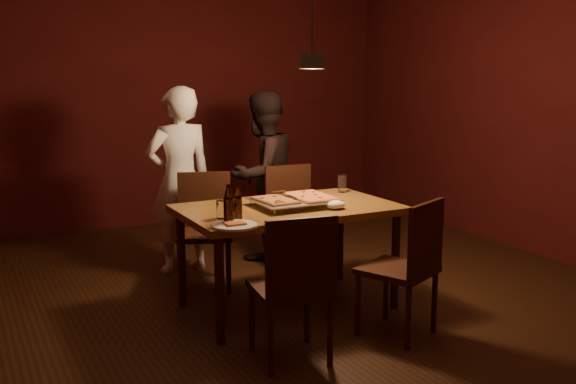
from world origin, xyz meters
name	(u,v)px	position (x,y,z in m)	size (l,w,h in m)	color
room_shell	(312,112)	(0.00, 0.00, 1.40)	(6.00, 6.00, 6.00)	#391B0F
dining_table	(288,216)	(-0.21, -0.04, 0.68)	(1.50, 0.90, 0.75)	#8E5C24
chair_far_left	(205,219)	(-0.55, 0.73, 0.54)	(0.54, 0.54, 0.49)	#38190F
chair_far_right	(293,208)	(0.26, 0.76, 0.54)	(0.45, 0.45, 0.49)	#38190F
chair_near_left	(295,276)	(-0.60, -0.88, 0.54)	(0.47, 0.47, 0.49)	#38190F
chair_near_right	(410,256)	(0.23, -0.86, 0.54)	(0.55, 0.55, 0.49)	#38190F
pizza_tray	(294,203)	(-0.18, -0.06, 0.77)	(0.55, 0.45, 0.05)	silver
pizza_meat	(275,200)	(-0.32, -0.07, 0.81)	(0.21, 0.33, 0.02)	maroon
pizza_cheese	(311,196)	(-0.04, -0.06, 0.81)	(0.27, 0.43, 0.02)	gold
spatula	(291,197)	(-0.18, -0.03, 0.81)	(0.09, 0.24, 0.04)	silver
beer_bottle_a	(229,204)	(-0.79, -0.35, 0.87)	(0.07, 0.07, 0.25)	black
beer_bottle_b	(238,202)	(-0.69, -0.26, 0.86)	(0.06, 0.06, 0.22)	black
water_glass_left	(222,209)	(-0.77, -0.19, 0.81)	(0.07, 0.07, 0.12)	silver
water_glass_right	(342,184)	(0.41, 0.23, 0.82)	(0.07, 0.07, 0.14)	silver
plate_slice	(235,225)	(-0.79, -0.44, 0.76)	(0.28, 0.28, 0.03)	white
napkin	(336,205)	(0.03, -0.28, 0.78)	(0.14, 0.11, 0.06)	white
diner_white	(180,181)	(-0.61, 1.16, 0.78)	(0.57, 0.38, 1.57)	white
diner_dark	(263,175)	(0.20, 1.23, 0.76)	(0.74, 0.58, 1.52)	black
pendant_lamp	(312,60)	(0.00, 0.00, 1.76)	(0.18, 0.18, 1.10)	black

